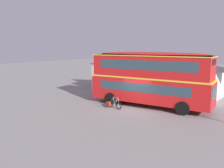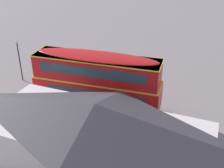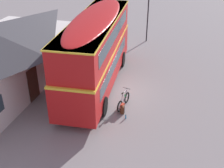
# 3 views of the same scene
# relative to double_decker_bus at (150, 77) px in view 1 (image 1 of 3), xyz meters

# --- Properties ---
(ground_plane) EXTENTS (120.00, 120.00, 0.00)m
(ground_plane) POSITION_rel_double_decker_bus_xyz_m (-0.49, -1.48, -2.64)
(ground_plane) COLOR gray
(double_decker_bus) EXTENTS (10.81, 3.52, 4.79)m
(double_decker_bus) POSITION_rel_double_decker_bus_xyz_m (0.00, 0.00, 0.00)
(double_decker_bus) COLOR black
(double_decker_bus) RESTS_ON ground
(touring_bicycle) EXTENTS (1.71, 0.48, 1.03)m
(touring_bicycle) POSITION_rel_double_decker_bus_xyz_m (-2.14, -2.39, -2.27)
(touring_bicycle) COLOR black
(touring_bicycle) RESTS_ON ground
(backpack_on_ground) EXTENTS (0.35, 0.31, 0.50)m
(backpack_on_ground) POSITION_rel_double_decker_bus_xyz_m (-2.73, -2.48, -2.39)
(backpack_on_ground) COLOR #592D19
(backpack_on_ground) RESTS_ON ground
(water_bottle_blue_sports) EXTENTS (0.08, 0.08, 0.26)m
(water_bottle_blue_sports) POSITION_rel_double_decker_bus_xyz_m (-3.20, -2.81, -2.52)
(water_bottle_blue_sports) COLOR #338CBF
(water_bottle_blue_sports) RESTS_ON ground
(pub_building) EXTENTS (14.31, 6.48, 4.36)m
(pub_building) POSITION_rel_double_decker_bus_xyz_m (-2.79, 6.12, -0.42)
(pub_building) COLOR silver
(pub_building) RESTS_ON ground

